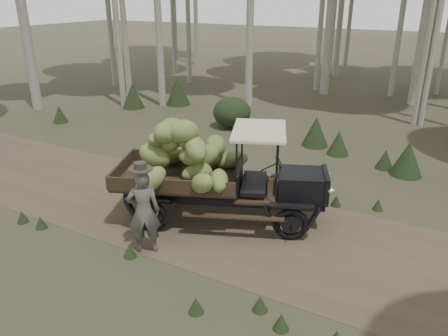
{
  "coord_description": "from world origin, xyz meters",
  "views": [
    {
      "loc": [
        3.76,
        -7.87,
        5.01
      ],
      "look_at": [
        -0.7,
        0.2,
        1.29
      ],
      "focal_mm": 35.0,
      "sensor_mm": 36.0,
      "label": 1
    }
  ],
  "objects": [
    {
      "name": "farmer",
      "position": [
        -1.44,
        -1.81,
        0.93
      ],
      "size": [
        0.79,
        0.74,
        1.97
      ],
      "rotation": [
        0.0,
        0.0,
        3.77
      ],
      "color": "#4E4D48",
      "rests_on": "ground"
    },
    {
      "name": "banana_truck",
      "position": [
        -1.1,
        0.03,
        1.43
      ],
      "size": [
        5.08,
        3.43,
        2.53
      ],
      "rotation": [
        0.0,
        0.0,
        0.39
      ],
      "color": "black",
      "rests_on": "ground"
    },
    {
      "name": "dirt_track",
      "position": [
        0.0,
        0.0,
        0.0
      ],
      "size": [
        70.0,
        4.0,
        0.01
      ],
      "primitive_type": "cube",
      "color": "brown",
      "rests_on": "ground"
    },
    {
      "name": "ground",
      "position": [
        0.0,
        0.0,
        0.0
      ],
      "size": [
        120.0,
        120.0,
        0.0
      ],
      "primitive_type": "plane",
      "color": "#473D2B",
      "rests_on": "ground"
    },
    {
      "name": "undergrowth",
      "position": [
        -0.69,
        1.19,
        0.53
      ],
      "size": [
        23.57,
        20.64,
        1.3
      ],
      "color": "#233319",
      "rests_on": "ground"
    }
  ]
}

